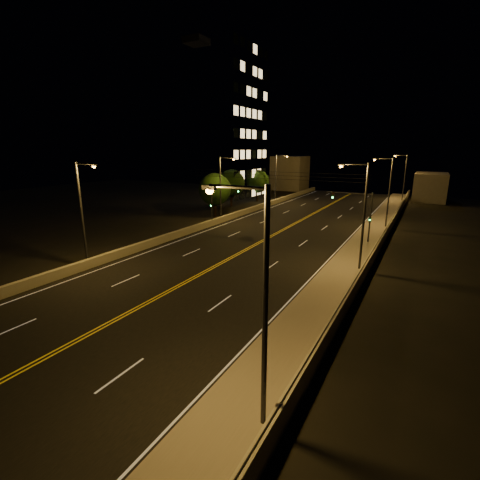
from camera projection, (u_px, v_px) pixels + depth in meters
The scene contains 24 objects.
ground at pixel (32, 365), 17.26m from camera, with size 160.00×160.00×0.00m, color black.
road at pixel (232, 257), 34.26m from camera, with size 18.00×120.00×0.02m, color black.
sidewalk at pixel (343, 274), 29.25m from camera, with size 3.60×120.00×0.30m, color gray.
curb at pixel (321, 271), 30.13m from camera, with size 0.14×120.00×0.15m, color gray.
parapet_wall at pixel (364, 270), 28.33m from camera, with size 0.30×120.00×1.00m, color #9D9783.
jersey_barrier at pixel (156, 241), 38.65m from camera, with size 0.45×120.00×0.84m, color #9D9783.
distant_building_right at pixel (430, 187), 71.24m from camera, with size 6.00×10.00×5.61m, color gray.
distant_building_left at pixel (290, 173), 90.33m from camera, with size 8.00×8.00×8.55m, color gray.
parapet_rail at pixel (365, 264), 28.19m from camera, with size 0.06×0.06×120.00m, color black.
lane_markings at pixel (231, 257), 34.20m from camera, with size 17.32×116.00×0.00m.
streetlight_0 at pixel (258, 298), 12.07m from camera, with size 2.55×0.28×9.32m.
streetlight_1 at pixel (361, 211), 29.05m from camera, with size 2.55×0.28×9.32m.
streetlight_2 at pixel (387, 188), 45.46m from camera, with size 2.55×0.28×9.32m.
streetlight_3 at pixel (403, 175), 69.13m from camera, with size 2.55×0.28×9.32m.
streetlight_4 at pixel (83, 208), 30.15m from camera, with size 2.55×0.28×9.32m.
streetlight_5 at pixel (222, 185), 49.87m from camera, with size 2.55×0.28×9.32m.
streetlight_6 at pixel (277, 175), 67.36m from camera, with size 2.55×0.28×9.32m.
traffic_signal_right at pixel (361, 211), 38.57m from camera, with size 5.11×0.31×5.80m.
traffic_signal_left at pixel (218, 200), 47.20m from camera, with size 5.11×0.31×5.80m.
overhead_wires at pixel (272, 175), 40.46m from camera, with size 22.00×0.03×0.83m.
building_tower at pixel (199, 126), 70.43m from camera, with size 24.00×15.00×30.99m.
tree_0 at pixel (215, 189), 53.86m from camera, with size 5.01×5.01×6.79m.
tree_1 at pixel (231, 183), 63.86m from camera, with size 4.97×4.97×6.74m.
tree_2 at pixel (258, 181), 70.47m from camera, with size 4.67×4.67×6.33m.
Camera 1 is at (16.28, -8.37, 10.39)m, focal length 26.00 mm.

